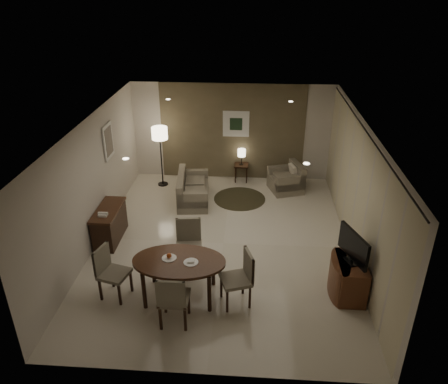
# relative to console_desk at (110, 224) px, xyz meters

# --- Properties ---
(room_shell) EXTENTS (5.50, 7.00, 2.70)m
(room_shell) POSITION_rel_console_desk_xyz_m (2.49, 0.40, 0.98)
(room_shell) COLOR beige
(room_shell) RESTS_ON ground
(taupe_accent) EXTENTS (3.96, 0.03, 2.70)m
(taupe_accent) POSITION_rel_console_desk_xyz_m (2.49, 3.48, 0.98)
(taupe_accent) COLOR brown
(taupe_accent) RESTS_ON wall_back
(curtain_wall) EXTENTS (0.08, 6.70, 2.58)m
(curtain_wall) POSITION_rel_console_desk_xyz_m (5.17, 0.00, 0.95)
(curtain_wall) COLOR beige
(curtain_wall) RESTS_ON wall_right
(curtain_rod) EXTENTS (0.03, 6.80, 0.03)m
(curtain_rod) POSITION_rel_console_desk_xyz_m (5.17, 0.00, 2.27)
(curtain_rod) COLOR black
(curtain_rod) RESTS_ON wall_right
(art_back_frame) EXTENTS (0.72, 0.03, 0.72)m
(art_back_frame) POSITION_rel_console_desk_xyz_m (2.59, 3.46, 1.23)
(art_back_frame) COLOR silver
(art_back_frame) RESTS_ON wall_back
(art_back_canvas) EXTENTS (0.34, 0.01, 0.34)m
(art_back_canvas) POSITION_rel_console_desk_xyz_m (2.59, 3.44, 1.23)
(art_back_canvas) COLOR black
(art_back_canvas) RESTS_ON wall_back
(art_left_frame) EXTENTS (0.03, 0.60, 0.80)m
(art_left_frame) POSITION_rel_console_desk_xyz_m (-0.23, 1.20, 1.48)
(art_left_frame) COLOR silver
(art_left_frame) RESTS_ON wall_left
(art_left_canvas) EXTENTS (0.01, 0.46, 0.64)m
(art_left_canvas) POSITION_rel_console_desk_xyz_m (-0.21, 1.20, 1.48)
(art_left_canvas) COLOR gray
(art_left_canvas) RESTS_ON wall_left
(downlight_nl) EXTENTS (0.10, 0.10, 0.01)m
(downlight_nl) POSITION_rel_console_desk_xyz_m (1.09, -1.80, 2.31)
(downlight_nl) COLOR white
(downlight_nl) RESTS_ON ceiling
(downlight_nr) EXTENTS (0.10, 0.10, 0.01)m
(downlight_nr) POSITION_rel_console_desk_xyz_m (3.89, -1.80, 2.31)
(downlight_nr) COLOR white
(downlight_nr) RESTS_ON ceiling
(downlight_fl) EXTENTS (0.10, 0.10, 0.01)m
(downlight_fl) POSITION_rel_console_desk_xyz_m (1.09, 1.80, 2.31)
(downlight_fl) COLOR white
(downlight_fl) RESTS_ON ceiling
(downlight_fr) EXTENTS (0.10, 0.10, 0.01)m
(downlight_fr) POSITION_rel_console_desk_xyz_m (3.89, 1.80, 2.31)
(downlight_fr) COLOR white
(downlight_fr) RESTS_ON ceiling
(console_desk) EXTENTS (0.48, 1.20, 0.75)m
(console_desk) POSITION_rel_console_desk_xyz_m (0.00, 0.00, 0.00)
(console_desk) COLOR #432715
(console_desk) RESTS_ON floor
(telephone) EXTENTS (0.20, 0.14, 0.09)m
(telephone) POSITION_rel_console_desk_xyz_m (0.00, -0.30, 0.43)
(telephone) COLOR white
(telephone) RESTS_ON console_desk
(tv_cabinet) EXTENTS (0.48, 0.90, 0.70)m
(tv_cabinet) POSITION_rel_console_desk_xyz_m (4.89, -1.50, -0.03)
(tv_cabinet) COLOR brown
(tv_cabinet) RESTS_ON floor
(flat_tv) EXTENTS (0.36, 0.85, 0.60)m
(flat_tv) POSITION_rel_console_desk_xyz_m (4.87, -1.50, 0.65)
(flat_tv) COLOR black
(flat_tv) RESTS_ON tv_cabinet
(dining_table) EXTENTS (1.65, 1.03, 0.77)m
(dining_table) POSITION_rel_console_desk_xyz_m (1.84, -1.78, 0.01)
(dining_table) COLOR #432715
(dining_table) RESTS_ON floor
(chair_near) EXTENTS (0.49, 0.49, 1.02)m
(chair_near) POSITION_rel_console_desk_xyz_m (1.85, -2.44, 0.13)
(chair_near) COLOR gray
(chair_near) RESTS_ON floor
(chair_far) EXTENTS (0.57, 0.57, 1.04)m
(chair_far) POSITION_rel_console_desk_xyz_m (1.89, -1.00, 0.15)
(chair_far) COLOR gray
(chair_far) RESTS_ON floor
(chair_left) EXTENTS (0.59, 0.59, 0.99)m
(chair_left) POSITION_rel_console_desk_xyz_m (0.67, -1.86, 0.12)
(chair_left) COLOR gray
(chair_left) RESTS_ON floor
(chair_right) EXTENTS (0.63, 0.63, 1.02)m
(chair_right) POSITION_rel_console_desk_xyz_m (2.84, -1.89, 0.13)
(chair_right) COLOR gray
(chair_right) RESTS_ON floor
(plate_a) EXTENTS (0.26, 0.26, 0.02)m
(plate_a) POSITION_rel_console_desk_xyz_m (1.66, -1.73, 0.41)
(plate_a) COLOR white
(plate_a) RESTS_ON dining_table
(plate_b) EXTENTS (0.26, 0.26, 0.02)m
(plate_b) POSITION_rel_console_desk_xyz_m (2.06, -1.83, 0.41)
(plate_b) COLOR white
(plate_b) RESTS_ON dining_table
(fruit_apple) EXTENTS (0.09, 0.09, 0.09)m
(fruit_apple) POSITION_rel_console_desk_xyz_m (1.66, -1.73, 0.46)
(fruit_apple) COLOR #B64414
(fruit_apple) RESTS_ON plate_a
(napkin) EXTENTS (0.12, 0.08, 0.03)m
(napkin) POSITION_rel_console_desk_xyz_m (2.06, -1.83, 0.43)
(napkin) COLOR white
(napkin) RESTS_ON plate_b
(round_rug) EXTENTS (1.34, 1.34, 0.01)m
(round_rug) POSITION_rel_console_desk_xyz_m (2.76, 2.12, -0.37)
(round_rug) COLOR #3E3A23
(round_rug) RESTS_ON floor
(sofa) EXTENTS (1.59, 0.90, 0.71)m
(sofa) POSITION_rel_console_desk_xyz_m (1.57, 1.96, -0.02)
(sofa) COLOR gray
(sofa) RESTS_ON floor
(armchair) EXTENTS (1.01, 1.04, 0.74)m
(armchair) POSITION_rel_console_desk_xyz_m (3.98, 2.72, -0.00)
(armchair) COLOR gray
(armchair) RESTS_ON floor
(side_table) EXTENTS (0.39, 0.39, 0.50)m
(side_table) POSITION_rel_console_desk_xyz_m (2.76, 3.25, -0.13)
(side_table) COLOR black
(side_table) RESTS_ON floor
(table_lamp) EXTENTS (0.22, 0.22, 0.50)m
(table_lamp) POSITION_rel_console_desk_xyz_m (2.76, 3.25, 0.37)
(table_lamp) COLOR #FFEAC1
(table_lamp) RESTS_ON side_table
(floor_lamp) EXTENTS (0.42, 0.42, 1.66)m
(floor_lamp) POSITION_rel_console_desk_xyz_m (0.60, 2.83, 0.46)
(floor_lamp) COLOR #FFE5B7
(floor_lamp) RESTS_ON floor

